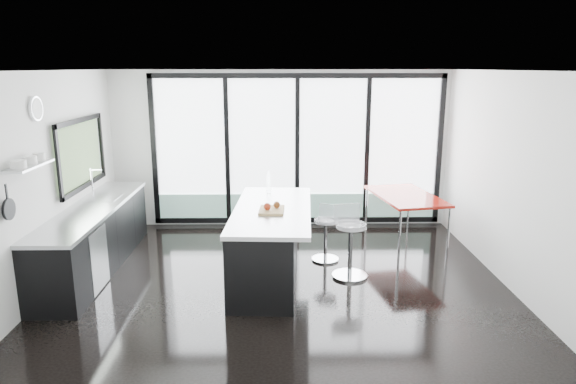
{
  "coord_description": "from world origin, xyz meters",
  "views": [
    {
      "loc": [
        -0.01,
        -6.62,
        2.84
      ],
      "look_at": [
        0.1,
        0.3,
        1.15
      ],
      "focal_mm": 32.0,
      "sensor_mm": 36.0,
      "label": 1
    }
  ],
  "objects_px": {
    "bar_stool_far": "(326,240)",
    "red_table": "(404,219)",
    "island": "(267,242)",
    "bar_stool_near": "(350,250)"
  },
  "relations": [
    {
      "from": "bar_stool_far",
      "to": "red_table",
      "type": "relative_size",
      "value": 0.42
    },
    {
      "from": "red_table",
      "to": "bar_stool_far",
      "type": "bearing_deg",
      "value": -152.04
    },
    {
      "from": "island",
      "to": "bar_stool_near",
      "type": "bearing_deg",
      "value": -1.5
    },
    {
      "from": "island",
      "to": "bar_stool_near",
      "type": "height_order",
      "value": "island"
    },
    {
      "from": "island",
      "to": "bar_stool_near",
      "type": "relative_size",
      "value": 3.19
    },
    {
      "from": "red_table",
      "to": "island",
      "type": "bearing_deg",
      "value": -149.07
    },
    {
      "from": "bar_stool_near",
      "to": "red_table",
      "type": "height_order",
      "value": "red_table"
    },
    {
      "from": "bar_stool_near",
      "to": "bar_stool_far",
      "type": "bearing_deg",
      "value": 100.41
    },
    {
      "from": "bar_stool_near",
      "to": "red_table",
      "type": "relative_size",
      "value": 0.5
    },
    {
      "from": "bar_stool_near",
      "to": "island",
      "type": "bearing_deg",
      "value": 164.98
    }
  ]
}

